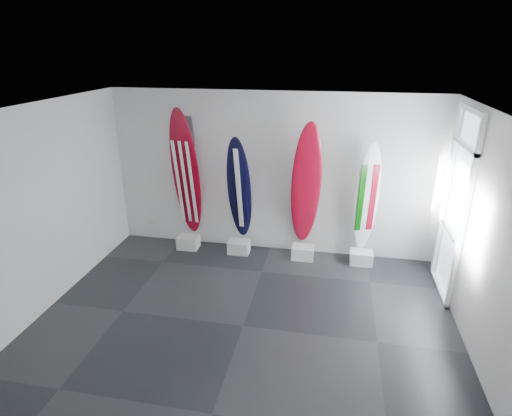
% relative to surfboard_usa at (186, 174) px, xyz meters
% --- Properties ---
extents(floor, '(6.00, 6.00, 0.00)m').
position_rel_surfboard_usa_xyz_m(floor, '(1.58, -2.28, -1.49)').
color(floor, black).
rests_on(floor, ground).
extents(ceiling, '(6.00, 6.00, 0.00)m').
position_rel_surfboard_usa_xyz_m(ceiling, '(1.58, -2.28, 1.51)').
color(ceiling, white).
rests_on(ceiling, wall_back).
extents(wall_back, '(6.00, 0.00, 6.00)m').
position_rel_surfboard_usa_xyz_m(wall_back, '(1.58, 0.22, 0.01)').
color(wall_back, white).
rests_on(wall_back, ground).
extents(wall_front, '(6.00, 0.00, 6.00)m').
position_rel_surfboard_usa_xyz_m(wall_front, '(1.58, -4.78, 0.01)').
color(wall_front, white).
rests_on(wall_front, ground).
extents(wall_left, '(0.00, 5.00, 5.00)m').
position_rel_surfboard_usa_xyz_m(wall_left, '(-1.42, -2.28, 0.01)').
color(wall_left, white).
rests_on(wall_left, ground).
extents(wall_right, '(0.00, 5.00, 5.00)m').
position_rel_surfboard_usa_xyz_m(wall_right, '(4.58, -2.28, 0.01)').
color(wall_right, white).
rests_on(wall_right, ground).
extents(display_block_usa, '(0.40, 0.30, 0.24)m').
position_rel_surfboard_usa_xyz_m(display_block_usa, '(0.00, -0.10, -1.37)').
color(display_block_usa, silver).
rests_on(display_block_usa, floor).
extents(surfboard_usa, '(0.63, 0.51, 2.50)m').
position_rel_surfboard_usa_xyz_m(surfboard_usa, '(0.00, 0.00, 0.00)').
color(surfboard_usa, maroon).
rests_on(surfboard_usa, display_block_usa).
extents(display_block_navy, '(0.40, 0.30, 0.24)m').
position_rel_surfboard_usa_xyz_m(display_block_navy, '(1.02, -0.10, -1.37)').
color(display_block_navy, silver).
rests_on(display_block_navy, floor).
extents(surfboard_navy, '(0.51, 0.48, 2.04)m').
position_rel_surfboard_usa_xyz_m(surfboard_navy, '(1.02, 0.00, -0.24)').
color(surfboard_navy, black).
rests_on(surfboard_navy, display_block_navy).
extents(display_block_swiss, '(0.40, 0.30, 0.24)m').
position_rel_surfboard_usa_xyz_m(display_block_swiss, '(2.24, -0.10, -1.37)').
color(display_block_swiss, silver).
rests_on(display_block_swiss, floor).
extents(surfboard_swiss, '(0.62, 0.54, 2.34)m').
position_rel_surfboard_usa_xyz_m(surfboard_swiss, '(2.24, 0.00, -0.08)').
color(surfboard_swiss, maroon).
rests_on(surfboard_swiss, display_block_swiss).
extents(display_block_italy, '(0.40, 0.30, 0.24)m').
position_rel_surfboard_usa_xyz_m(display_block_italy, '(3.30, -0.10, -1.37)').
color(display_block_italy, silver).
rests_on(display_block_italy, floor).
extents(surfboard_italy, '(0.49, 0.33, 2.01)m').
position_rel_surfboard_usa_xyz_m(surfboard_italy, '(3.30, 0.00, -0.24)').
color(surfboard_italy, white).
rests_on(surfboard_italy, display_block_italy).
extents(wall_outlet, '(0.09, 0.02, 0.13)m').
position_rel_surfboard_usa_xyz_m(wall_outlet, '(-0.87, 0.20, -1.14)').
color(wall_outlet, silver).
rests_on(wall_outlet, wall_back).
extents(glass_door, '(0.12, 1.16, 2.85)m').
position_rel_surfboard_usa_xyz_m(glass_door, '(4.55, -0.73, -0.06)').
color(glass_door, white).
rests_on(glass_door, floor).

